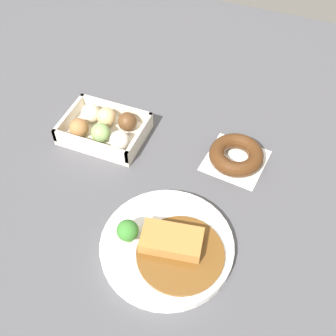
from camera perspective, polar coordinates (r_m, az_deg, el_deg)
The scene contains 4 objects.
ground_plane at distance 0.88m, azimuth -5.81°, elevation -3.39°, with size 1.60×1.60×0.00m, color #4C4C51.
curry_plate at distance 0.79m, azimuth -0.16°, elevation -10.16°, with size 0.24×0.24×0.07m.
donut_box at distance 0.97m, azimuth -8.42°, elevation 5.22°, with size 0.18×0.13×0.05m.
chocolate_ring_donut at distance 0.93m, azimuth 8.98°, elevation 1.67°, with size 0.13×0.13×0.04m.
Camera 1 is at (0.28, -0.45, 0.70)m, focal length 46.22 mm.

